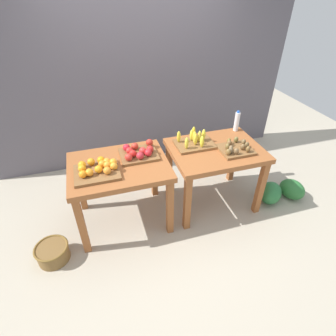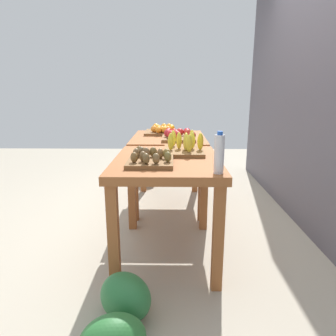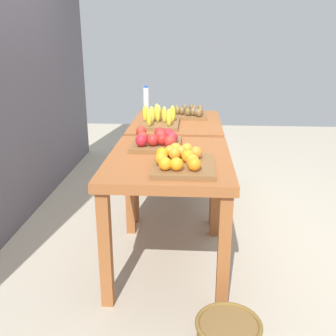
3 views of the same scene
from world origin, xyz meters
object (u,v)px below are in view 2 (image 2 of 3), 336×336
Objects in this scene: display_table_right at (167,173)px; kiwi_bin at (150,159)px; watermelon_pile at (120,315)px; water_bottle at (219,154)px; apple_bin at (178,136)px; orange_bin at (162,130)px; wicker_basket at (145,177)px; display_table_left at (169,147)px; banana_crate at (184,147)px.

display_table_right is 0.26m from kiwi_bin.
kiwi_bin is 0.51× the size of watermelon_pile.
apple_bin is at bearing -170.07° from water_bottle.
apple_bin is 1.53× the size of water_bottle.
water_bottle reaches higher than display_table_right.
orange_bin reaches higher than wicker_basket.
display_table_right is at bearing 3.59° from orange_bin.
display_table_right is at bearing -142.06° from water_bottle.
banana_crate reaches higher than display_table_left.
apple_bin is 1.08m from kiwi_bin.
display_table_right is 2.36× the size of banana_crate.
apple_bin is 1.93m from watermelon_pile.
banana_crate is 1.29× the size of wicker_basket.
orange_bin is 1.80m from water_bottle.
orange_bin is 1.01× the size of banana_crate.
display_table_right is 2.04m from wicker_basket.
apple_bin is (0.24, 0.10, 0.17)m from display_table_left.
water_bottle reaches higher than display_table_left.
display_table_right is at bearing -6.57° from apple_bin.
orange_bin is 1.68× the size of water_bottle.
apple_bin is 1.19× the size of wicker_basket.
banana_crate is at bearing 147.28° from display_table_right.
orange_bin is at bearing -168.71° from banana_crate.
orange_bin is 0.99m from wicker_basket.
apple_bin is 0.92× the size of banana_crate.
kiwi_bin is at bearing -5.11° from display_table_left.
water_bottle is 1.08m from watermelon_pile.
kiwi_bin is at bearing -1.23° from orange_bin.
wicker_basket is at bearing -155.61° from orange_bin.
display_table_left is 1.60m from water_bottle.
banana_crate is (-0.22, 0.14, 0.17)m from display_table_right.
orange_bin is (-1.33, -0.08, 0.16)m from display_table_right.
display_table_left is 0.93m from banana_crate.
kiwi_bin is 2.24m from wicker_basket.
display_table_right is 1.34m from orange_bin.
watermelon_pile is at bearing -15.01° from display_table_right.
banana_crate is at bearing 16.02° from wicker_basket.
kiwi_bin is (1.51, -0.03, -0.01)m from orange_bin.
display_table_left is at bearing 21.51° from orange_bin.
wicker_basket is (-1.70, -0.49, -0.75)m from banana_crate.
apple_bin is 0.67m from banana_crate.
banana_crate reaches higher than orange_bin.
orange_bin is at bearing 24.39° from wicker_basket.
apple_bin reaches higher than watermelon_pile.
banana_crate is 1.36m from watermelon_pile.
display_table_left is 0.28m from orange_bin.
orange_bin reaches higher than watermelon_pile.
display_table_left is 1.00× the size of display_table_right.
water_bottle is (0.64, 0.19, 0.08)m from banana_crate.
water_bottle reaches higher than kiwi_bin.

